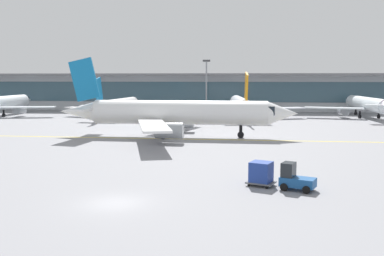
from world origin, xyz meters
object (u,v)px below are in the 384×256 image
Objects in this scene: baggage_tug at (295,179)px; apron_light_mast_1 at (206,83)px; gate_airplane_2 at (118,105)px; gate_airplane_4 at (368,104)px; gate_airplane_3 at (240,104)px; taxiing_regional_jet at (177,113)px; cargo_dolly_lead at (261,173)px.

apron_light_mast_1 is at bearing 122.39° from baggage_tug.
gate_airplane_2 is 53.49m from gate_airplane_4.
gate_airplane_3 is 0.84× the size of taxiing_regional_jet.
cargo_dolly_lead is at bearing 180.00° from baggage_tug.
cargo_dolly_lead is at bearing -149.19° from gate_airplane_2.
taxiing_regional_jet is (-9.08, -31.29, 0.57)m from gate_airplane_3.
gate_airplane_2 is 0.90× the size of gate_airplane_3.
gate_airplane_3 reaches higher than baggage_tug.
baggage_tug is 1.15× the size of cargo_dolly_lead.
gate_airplane_2 is 2.04× the size of apron_light_mast_1.
apron_light_mast_1 is at bearing 89.78° from taxiing_regional_jet.
baggage_tug is (30.66, -59.72, -1.72)m from gate_airplane_2.
apron_light_mast_1 is (-35.31, 10.89, 4.23)m from gate_airplane_4.
apron_light_mast_1 reaches higher than cargo_dolly_lead.
gate_airplane_2 reaches higher than cargo_dolly_lead.
gate_airplane_4 is 0.84× the size of taxiing_regional_jet.
gate_airplane_4 is 37.19m from apron_light_mast_1.
taxiing_regional_jet is at bearing 130.60° from gate_airplane_4.
apron_light_mast_1 is at bearing 24.94° from gate_airplane_3.
gate_airplane_4 reaches higher than baggage_tug.
apron_light_mast_1 reaches higher than gate_airplane_4.
gate_airplane_4 is at bearing -80.42° from gate_airplane_2.
cargo_dolly_lead is at bearing -82.18° from apron_light_mast_1.
gate_airplane_2 is 0.75× the size of taxiing_regional_jet.
gate_airplane_3 and gate_airplane_4 have the same top height.
gate_airplane_3 is 60.63m from baggage_tug.
gate_airplane_2 is 23.87m from apron_light_mast_1.
apron_light_mast_1 is at bearing 120.60° from cargo_dolly_lead.
gate_airplane_2 is 10.28× the size of cargo_dolly_lead.
baggage_tug is at bearing 178.63° from gate_airplane_3.
taxiing_regional_jet is (17.29, -30.56, 0.86)m from gate_airplane_2.
apron_light_mast_1 reaches higher than gate_airplane_3.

